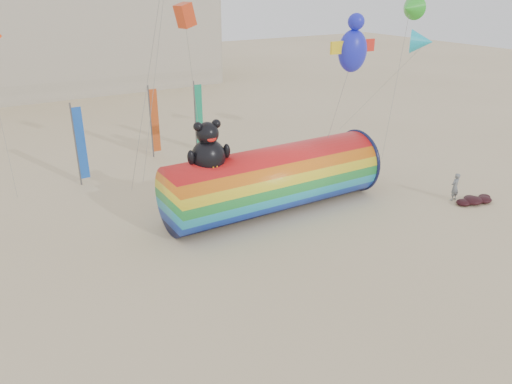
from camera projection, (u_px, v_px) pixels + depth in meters
ground at (263, 251)px, 23.56m from camera, size 160.00×160.00×0.00m
windsock_assembly at (274, 178)px, 27.22m from camera, size 12.35×3.76×5.69m
kite_handler at (455, 187)px, 28.79m from camera, size 0.64×0.46×1.65m
fabric_bundle at (475, 200)px, 28.67m from camera, size 2.62×1.35×0.41m
festival_banners at (148, 126)px, 34.15m from camera, size 9.79×2.88×5.20m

